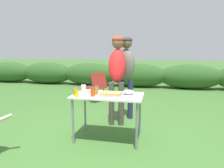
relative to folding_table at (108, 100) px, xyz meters
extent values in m
plane|color=#3D6B2D|center=(0.00, 0.00, -0.66)|extent=(60.00, 60.00, 0.00)
ellipsoid|color=#2D5623|center=(-6.00, 5.00, -0.20)|extent=(2.40, 0.90, 0.93)
ellipsoid|color=#2D5623|center=(-4.00, 5.00, -0.20)|extent=(2.40, 0.90, 0.93)
ellipsoid|color=#2D5623|center=(-2.00, 5.00, -0.20)|extent=(2.40, 0.90, 0.93)
ellipsoid|color=#2D5623|center=(0.00, 5.00, -0.20)|extent=(2.40, 0.90, 0.93)
ellipsoid|color=#2D5623|center=(2.00, 5.00, -0.20)|extent=(2.40, 0.90, 0.93)
cube|color=silver|center=(0.00, 0.00, 0.06)|extent=(1.10, 0.64, 0.02)
cylinder|color=gray|center=(-0.49, -0.27, -0.31)|extent=(0.04, 0.04, 0.71)
cylinder|color=gray|center=(0.49, -0.27, -0.31)|extent=(0.04, 0.04, 0.71)
cylinder|color=gray|center=(-0.49, 0.27, -0.31)|extent=(0.04, 0.04, 0.71)
cylinder|color=gray|center=(0.49, 0.27, -0.31)|extent=(0.04, 0.04, 0.71)
cube|color=#9E9EA3|center=(0.07, -0.05, 0.09)|extent=(0.36, 0.24, 0.02)
cube|color=tan|center=(0.07, -0.05, 0.11)|extent=(0.31, 0.20, 0.04)
cylinder|color=white|center=(-0.30, 0.08, 0.10)|extent=(0.22, 0.22, 0.05)
ellipsoid|color=silver|center=(0.31, 0.12, 0.11)|extent=(0.19, 0.19, 0.07)
cylinder|color=white|center=(-0.37, -0.11, 0.16)|extent=(0.08, 0.08, 0.16)
cylinder|color=#B2893D|center=(-0.18, -0.03, 0.14)|extent=(0.06, 0.06, 0.13)
cylinder|color=#4C4C4C|center=(-0.18, -0.03, 0.22)|extent=(0.06, 0.06, 0.02)
cylinder|color=brown|center=(-0.46, -0.18, 0.13)|extent=(0.07, 0.07, 0.10)
cone|color=gold|center=(-0.46, -0.18, 0.20)|extent=(0.06, 0.06, 0.03)
cylinder|color=#CC4214|center=(-0.20, -0.16, 0.16)|extent=(0.07, 0.07, 0.16)
cone|color=black|center=(-0.20, -0.16, 0.26)|extent=(0.06, 0.06, 0.04)
cylinder|color=yellow|center=(-0.43, -0.25, 0.13)|extent=(0.07, 0.07, 0.12)
cone|color=red|center=(-0.43, -0.25, 0.21)|extent=(0.06, 0.06, 0.03)
cylinder|color=#4C473D|center=(-0.09, 0.66, -0.24)|extent=(0.11, 0.11, 0.84)
cylinder|color=#4C473D|center=(0.10, 0.67, -0.24)|extent=(0.11, 0.11, 0.84)
ellipsoid|color=red|center=(-0.01, 0.79, 0.49)|extent=(0.38, 0.51, 0.72)
sphere|color=brown|center=(-0.02, 0.92, 0.92)|extent=(0.23, 0.23, 0.23)
ellipsoid|color=#993823|center=(-0.02, 0.92, 0.99)|extent=(0.24, 0.24, 0.14)
cylinder|color=#232D4C|center=(0.02, 1.13, -0.26)|extent=(0.11, 0.11, 0.82)
cylinder|color=#232D4C|center=(0.22, 1.10, -0.26)|extent=(0.11, 0.11, 0.82)
ellipsoid|color=slate|center=(0.12, 1.12, 0.48)|extent=(0.39, 0.31, 0.66)
sphere|color=brown|center=(0.12, 1.12, 0.92)|extent=(0.23, 0.23, 0.23)
ellipsoid|color=#333338|center=(0.12, 1.12, 0.99)|extent=(0.24, 0.24, 0.14)
cylinder|color=beige|center=(-1.27, -0.78, -0.14)|extent=(0.21, 0.14, 0.12)
cube|color=maroon|center=(-1.02, 2.43, -0.28)|extent=(0.65, 0.65, 0.03)
cube|color=maroon|center=(-0.81, 2.25, -0.05)|extent=(0.42, 0.46, 0.44)
cylinder|color=black|center=(-1.00, 2.15, -0.47)|extent=(0.02, 0.02, 0.38)
cylinder|color=black|center=(-0.74, 2.46, -0.47)|extent=(0.02, 0.02, 0.38)
cylinder|color=black|center=(-1.30, 2.40, -0.47)|extent=(0.02, 0.02, 0.38)
cylinder|color=black|center=(-1.05, 2.71, -0.47)|extent=(0.02, 0.02, 0.38)
cylinder|color=black|center=(-1.17, 2.25, -0.10)|extent=(0.34, 0.28, 0.02)
cylinder|color=black|center=(-0.88, 2.61, -0.10)|extent=(0.34, 0.28, 0.02)
camera|label=1|loc=(0.74, -3.00, 0.76)|focal=32.00mm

